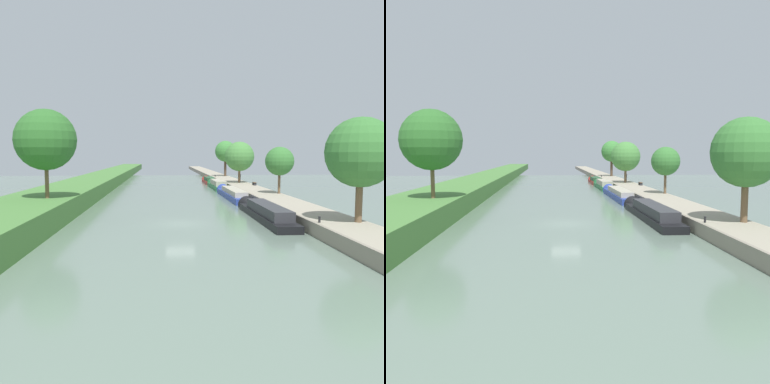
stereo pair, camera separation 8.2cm
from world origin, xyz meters
TOP-DOWN VIEW (x-y plane):
  - ground_plane at (0.00, 0.00)m, footprint 160.00×160.00m
  - left_grassy_bank at (-13.26, 0.00)m, footprint 7.25×260.00m
  - right_towpath at (11.68, 0.00)m, footprint 4.08×260.00m
  - stone_quay at (9.51, 0.00)m, footprint 0.25×260.00m
  - narrowboat_black at (7.94, 2.34)m, footprint 2.07×15.82m
  - narrowboat_blue at (7.99, 20.22)m, footprint 1.99×16.92m
  - narrowboat_green at (8.10, 36.09)m, footprint 2.15×13.03m
  - narrowboat_red at (8.07, 48.48)m, footprint 2.00×10.41m
  - tree_rightbank_near at (12.86, -6.03)m, footprint 5.14×5.14m
  - tree_rightbank_midnear at (13.28, 15.75)m, footprint 3.64×3.64m
  - tree_rightbank_midfar at (11.95, 35.56)m, footprint 5.14×5.14m
  - tree_rightbank_far at (12.80, 56.67)m, footprint 4.71×4.71m
  - tree_leftbank_downstream at (-12.02, 3.10)m, footprint 5.53×5.53m
  - person_walking at (12.38, 37.18)m, footprint 0.34×0.34m
  - mooring_bollard_near at (9.94, -6.01)m, footprint 0.16×0.16m
  - mooring_bollard_far at (9.94, 52.51)m, footprint 0.16×0.16m
  - park_bench at (13.26, 29.49)m, footprint 0.44×1.50m

SIDE VIEW (x-z plane):
  - ground_plane at x=0.00m, z-range 0.00..0.00m
  - right_towpath at x=11.68m, z-range 0.00..0.99m
  - narrowboat_red at x=8.07m, z-range -0.47..1.49m
  - stone_quay at x=9.51m, z-range 0.00..1.04m
  - narrowboat_blue at x=7.99m, z-range -0.41..1.54m
  - narrowboat_black at x=7.94m, z-range -0.48..1.67m
  - narrowboat_green at x=8.10m, z-range -0.50..1.70m
  - left_grassy_bank at x=-13.26m, z-range 0.00..1.97m
  - mooring_bollard_near at x=9.94m, z-range 0.99..1.44m
  - mooring_bollard_far at x=9.94m, z-range 0.99..1.44m
  - park_bench at x=13.26m, z-range 1.10..1.57m
  - person_walking at x=12.38m, z-range 1.03..2.69m
  - tree_rightbank_midnear at x=13.28m, z-range 2.11..8.03m
  - tree_rightbank_midfar at x=11.95m, z-range 1.98..9.13m
  - tree_rightbank_near at x=12.86m, z-range 2.25..9.95m
  - tree_rightbank_far at x=12.80m, z-range 2.57..10.54m
  - tree_leftbank_downstream at x=-12.02m, z-range 3.23..11.31m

